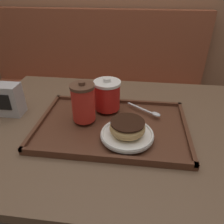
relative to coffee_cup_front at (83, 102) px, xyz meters
name	(u,v)px	position (x,y,z in m)	size (l,w,h in m)	color
booth_bench	(94,104)	(-0.16, 0.89, -0.52)	(1.63, 0.44, 1.00)	brown
cafe_table	(113,158)	(0.10, 0.02, -0.25)	(1.01, 0.75, 0.75)	brown
serving_tray	(112,126)	(0.10, -0.01, -0.08)	(0.50, 0.33, 0.02)	#512D1E
coffee_cup_front	(83,102)	(0.00, 0.00, 0.00)	(0.08, 0.08, 0.14)	red
coffee_cup_rear	(107,95)	(0.07, 0.08, -0.01)	(0.10, 0.10, 0.12)	red
plate_with_chocolate_donut	(127,134)	(0.15, -0.08, -0.06)	(0.16, 0.16, 0.01)	white
donut_chocolate_glazed	(127,127)	(0.15, -0.08, -0.03)	(0.11, 0.11, 0.04)	#DBB270
spoon	(151,112)	(0.23, 0.06, -0.06)	(0.12, 0.10, 0.01)	silver
napkin_dispenser	(7,100)	(-0.30, 0.04, -0.03)	(0.11, 0.06, 0.12)	#B7B7BC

